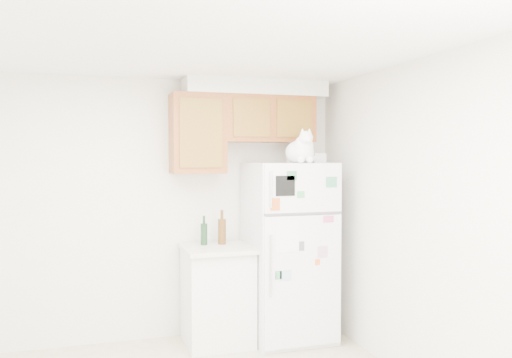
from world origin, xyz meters
name	(u,v)px	position (x,y,z in m)	size (l,w,h in m)	color
room_shell	(188,170)	(0.12, 0.24, 1.67)	(3.84, 4.04, 2.52)	white
refrigerator	(289,251)	(1.34, 1.61, 0.85)	(0.76, 0.78, 1.70)	white
base_counter	(217,294)	(0.65, 1.68, 0.46)	(0.64, 0.64, 0.92)	white
cat	(301,150)	(1.37, 1.37, 1.82)	(0.31, 0.45, 0.32)	white
storage_box_back	(297,157)	(1.44, 1.63, 1.75)	(0.18, 0.13, 0.10)	white
storage_box_front	(317,158)	(1.62, 1.57, 1.74)	(0.15, 0.11, 0.09)	white
bottle_green	(204,230)	(0.55, 1.78, 1.06)	(0.06, 0.06, 0.28)	#19381E
bottle_amber	(222,227)	(0.72, 1.78, 1.08)	(0.08, 0.08, 0.33)	#593814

